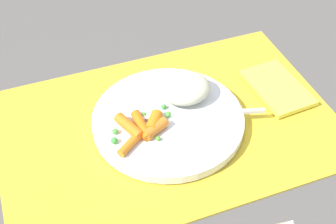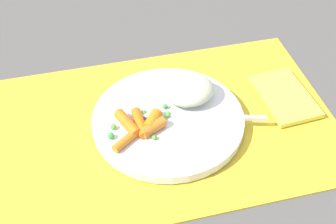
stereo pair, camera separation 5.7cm
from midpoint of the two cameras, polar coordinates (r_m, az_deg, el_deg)
The scene contains 8 objects.
ground_plane at distance 0.72m, azimuth 2.28°, elevation -1.83°, with size 2.40×2.40×0.00m, color #565451.
placemat at distance 0.71m, azimuth 2.29°, elevation -1.67°, with size 0.51×0.34×0.01m, color gold.
plate at distance 0.71m, azimuth 2.31°, elevation -1.09°, with size 0.23×0.23×0.01m, color white.
rice_mound at distance 0.72m, azimuth 4.75°, elevation 2.67°, with size 0.08×0.07×0.04m, color beige.
carrot_portion at distance 0.68m, azimuth -1.04°, elevation -1.77°, with size 0.09×0.08×0.02m.
pea_scatter at distance 0.69m, azimuth -1.28°, elevation -1.58°, with size 0.10×0.07×0.01m.
fork at distance 0.70m, azimuth 4.57°, elevation -0.57°, with size 0.20×0.07×0.01m.
napkin at distance 0.78m, azimuth 16.19°, elevation 1.81°, with size 0.08×0.12×0.01m, color #EAE54C.
Camera 2 is at (0.12, 0.48, 0.52)m, focal length 49.55 mm.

